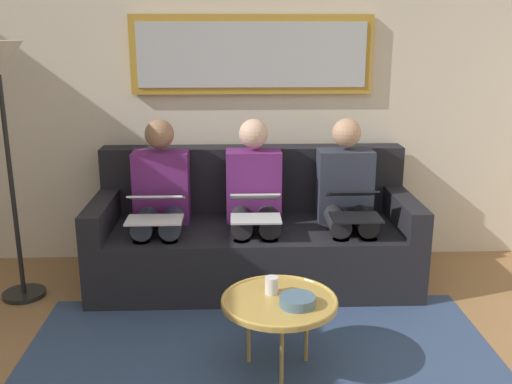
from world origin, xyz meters
The scene contains 14 objects.
wall_rear centered at (0.00, -2.60, 1.30)m, with size 6.00×0.12×2.60m, color beige.
area_rug centered at (0.00, -0.85, 0.00)m, with size 2.60×1.80×0.01m, color #33476B.
couch centered at (0.00, -2.12, 0.31)m, with size 2.20×0.90×0.90m.
framed_mirror centered at (0.00, -2.51, 1.55)m, with size 1.74×0.05×0.56m.
coffee_table centered at (-0.09, -0.90, 0.39)m, with size 0.59×0.59×0.42m.
cup centered at (-0.05, -0.97, 0.45)m, with size 0.07×0.07×0.09m, color silver.
bowl centered at (-0.17, -0.83, 0.43)m, with size 0.18×0.18×0.05m, color slate.
person_left centered at (-0.64, -2.05, 0.61)m, with size 0.38×0.58×1.14m.
laptop_black centered at (-0.64, -1.82, 0.63)m, with size 0.32×0.38×0.17m.
person_middle centered at (0.00, -2.05, 0.61)m, with size 0.38×0.58×1.14m.
laptop_silver centered at (0.00, -1.81, 0.62)m, with size 0.32×0.35×0.16m.
person_right centered at (0.64, -2.05, 0.61)m, with size 0.38×0.58×1.14m.
laptop_white centered at (0.64, -1.81, 0.63)m, with size 0.35×0.35×0.15m.
standing_lamp centered at (1.55, -1.85, 1.37)m, with size 0.32×0.32×1.66m.
Camera 1 is at (0.13, 1.76, 1.71)m, focal length 40.60 mm.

